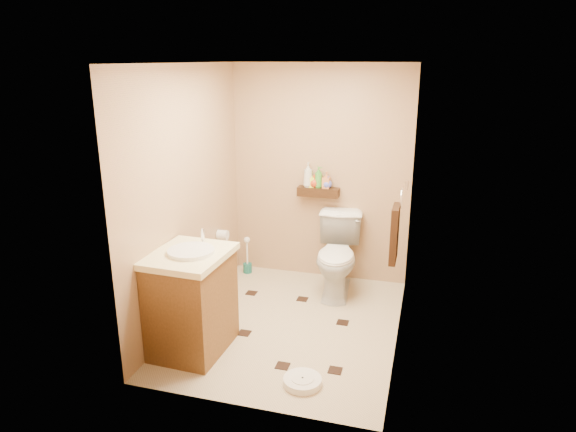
% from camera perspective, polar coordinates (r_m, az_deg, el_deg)
% --- Properties ---
extents(ground, '(2.50, 2.50, 0.00)m').
position_cam_1_polar(ground, '(5.01, 0.22, -11.97)').
color(ground, beige).
rests_on(ground, ground).
extents(wall_back, '(2.00, 0.04, 2.40)m').
position_cam_1_polar(wall_back, '(5.73, 3.59, 4.62)').
color(wall_back, tan).
rests_on(wall_back, ground).
extents(wall_front, '(2.00, 0.04, 2.40)m').
position_cam_1_polar(wall_front, '(3.42, -5.37, -4.13)').
color(wall_front, tan).
rests_on(wall_front, ground).
extents(wall_left, '(0.04, 2.50, 2.40)m').
position_cam_1_polar(wall_left, '(4.90, -11.11, 2.19)').
color(wall_left, tan).
rests_on(wall_left, ground).
extents(wall_right, '(0.04, 2.50, 2.40)m').
position_cam_1_polar(wall_right, '(4.40, 12.89, 0.36)').
color(wall_right, tan).
rests_on(wall_right, ground).
extents(ceiling, '(2.00, 2.50, 0.02)m').
position_cam_1_polar(ceiling, '(4.38, 0.26, 16.65)').
color(ceiling, silver).
rests_on(ceiling, wall_back).
extents(wall_shelf, '(0.46, 0.14, 0.10)m').
position_cam_1_polar(wall_shelf, '(5.69, 3.38, 2.69)').
color(wall_shelf, '#3D2310').
rests_on(wall_shelf, wall_back).
extents(floor_accents, '(1.25, 1.35, 0.01)m').
position_cam_1_polar(floor_accents, '(4.96, 0.43, -12.27)').
color(floor_accents, black).
rests_on(floor_accents, ground).
extents(toilet, '(0.55, 0.87, 0.84)m').
position_cam_1_polar(toilet, '(5.51, 5.54, -4.43)').
color(toilet, white).
rests_on(toilet, ground).
extents(vanity, '(0.63, 0.76, 1.03)m').
position_cam_1_polar(vanity, '(4.51, -10.66, -9.18)').
color(vanity, brown).
rests_on(vanity, ground).
extents(bathroom_scale, '(0.35, 0.35, 0.06)m').
position_cam_1_polar(bathroom_scale, '(4.20, 1.62, -17.88)').
color(bathroom_scale, white).
rests_on(bathroom_scale, ground).
extents(toilet_brush, '(0.10, 0.10, 0.45)m').
position_cam_1_polar(toilet_brush, '(6.09, -4.54, -4.90)').
color(toilet_brush, '#18635B').
rests_on(toilet_brush, ground).
extents(towel_ring, '(0.12, 0.30, 0.76)m').
position_cam_1_polar(towel_ring, '(4.72, 11.82, -1.67)').
color(towel_ring, silver).
rests_on(towel_ring, wall_right).
extents(toilet_paper, '(0.12, 0.11, 0.12)m').
position_cam_1_polar(toilet_paper, '(5.61, -7.27, -2.11)').
color(toilet_paper, white).
rests_on(toilet_paper, wall_left).
extents(bottle_a, '(0.12, 0.12, 0.27)m').
position_cam_1_polar(bottle_a, '(5.68, 2.25, 4.59)').
color(bottle_a, beige).
rests_on(bottle_a, wall_shelf).
extents(bottle_b, '(0.08, 0.08, 0.17)m').
position_cam_1_polar(bottle_b, '(5.68, 2.59, 4.05)').
color(bottle_b, '#EDFF35').
rests_on(bottle_b, wall_shelf).
extents(bottle_c, '(0.12, 0.12, 0.14)m').
position_cam_1_polar(bottle_c, '(5.67, 2.95, 3.90)').
color(bottle_c, '#BF3A16').
rests_on(bottle_c, wall_shelf).
extents(bottle_d, '(0.11, 0.11, 0.23)m').
position_cam_1_polar(bottle_d, '(5.65, 3.42, 4.32)').
color(bottle_d, green).
rests_on(bottle_d, wall_shelf).
extents(bottle_e, '(0.09, 0.09, 0.18)m').
position_cam_1_polar(bottle_e, '(5.64, 4.28, 4.00)').
color(bottle_e, '#CE7944').
rests_on(bottle_e, wall_shelf).
extents(bottle_f, '(0.11, 0.11, 0.14)m').
position_cam_1_polar(bottle_f, '(5.65, 4.38, 3.78)').
color(bottle_f, '#5662D9').
rests_on(bottle_f, wall_shelf).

